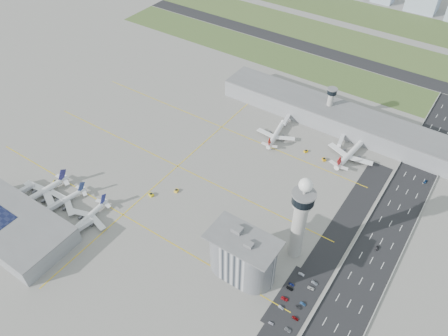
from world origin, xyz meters
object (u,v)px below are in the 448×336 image
Objects in this scene: jet_bridge_far_0 at (289,117)px; airplane_far_a at (276,132)px; car_lot_1 at (281,307)px; car_lot_4 at (292,284)px; car_lot_3 at (290,288)px; car_lot_0 at (271,323)px; jet_bridge_far_1 at (343,137)px; tug_2 at (151,194)px; tug_3 at (176,191)px; tug_4 at (306,151)px; tug_1 at (60,199)px; car_hw_1 at (377,248)px; car_lot_6 at (288,330)px; car_hw_2 at (425,182)px; car_lot_11 at (314,283)px; admin_building at (242,256)px; jet_bridge_near_1 at (44,213)px; car_hw_4 at (427,132)px; tug_0 at (55,181)px; control_tower at (300,216)px; airplane_far_b at (351,151)px; car_lot_10 at (311,288)px; jet_bridge_near_2 at (74,233)px; car_lot_9 at (303,304)px; airplane_near_c at (86,216)px; car_lot_8 at (299,307)px; airplane_near_a at (38,191)px; secondary_tower at (330,102)px; tug_5 at (324,159)px; jet_bridge_near_0 at (17,196)px; airplane_near_b at (61,200)px; car_lot_5 at (301,274)px; car_lot_2 at (285,299)px; car_lot_7 at (295,318)px.

airplane_far_a is at bearing -4.04° from jet_bridge_far_0.
car_lot_1 is 1.06× the size of car_lot_4.
car_lot_0 is at bearing -177.55° from car_lot_3.
jet_bridge_far_1 is 162.95m from tug_2.
tug_3 is 109.24m from tug_4.
tug_1 is 0.93× the size of car_hw_1.
car_hw_2 is at bearing -3.48° from car_lot_6.
car_lot_11 is (58.43, -106.11, -0.30)m from tug_4.
admin_building is 3.00× the size of jet_bridge_near_1.
car_hw_4 is (73.23, 80.62, -0.25)m from tug_4.
control_tower is at bearing -89.42° from tug_0.
airplane_far_b is 89.52m from car_hw_1.
car_hw_1 reaches higher than car_lot_10.
jet_bridge_near_2 reaches higher than car_lot_6.
airplane_far_b is 139.66m from car_lot_9.
tug_4 is 0.79× the size of car_hw_1.
airplane_near_c reaches higher than car_lot_8.
airplane_far_a is at bearing 63.35° from tug_3.
airplane_far_a is at bearing 33.76° from car_lot_1.
car_lot_4 is at bearing 101.90° from airplane_near_c.
airplane_near_a is 44.90m from airplane_near_c.
jet_bridge_near_2 is at bearing -151.10° from control_tower.
tug_5 is at bearing -67.77° from secondary_tower.
car_lot_0 is at bearing 107.81° from car_lot_6.
tug_3 is at bearing -42.27° from jet_bridge_near_0.
car_hw_1 is 1.03× the size of car_hw_4.
jet_bridge_near_0 reaches higher than car_lot_0.
jet_bridge_near_1 is 4.03× the size of car_lot_9.
car_lot_10 is at bearing 16.99° from admin_building.
car_lot_11 is at bearing -43.36° from car_lot_3.
secondary_tower is at bearing 51.81° from airplane_far_b.
car_lot_10 is at bearing -85.26° from car_hw_4.
control_tower is at bearing 56.30° from admin_building.
car_lot_5 is at bearing 117.49° from airplane_near_b.
car_hw_2 is (39.89, 144.24, -0.04)m from car_lot_2.
airplane_near_b is 13.38× the size of tug_0.
jet_bridge_near_1 is 180.59m from car_lot_9.
tug_2 is (-87.96, -137.16, -1.80)m from jet_bridge_far_1.
tug_0 is 302.46m from car_hw_4.
airplane_near_a is at bearing 101.57° from car_lot_5.
jet_bridge_near_2 is 191.32m from tug_5.
jet_bridge_near_0 is 224.66m from jet_bridge_far_0.
jet_bridge_far_0 is 50.00m from jet_bridge_far_1.
tug_5 is at bearing 143.62° from airplane_near_a.
tug_3 is 107.61m from car_lot_4.
jet_bridge_near_2 is 200.68m from jet_bridge_far_0.
car_lot_4 is at bearing 33.77° from car_lot_7.
tug_3 is at bearing 75.24° from car_lot_3.
car_lot_8 reaches higher than car_lot_0.
tug_4 is at bearing 27.62° from car_lot_9.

